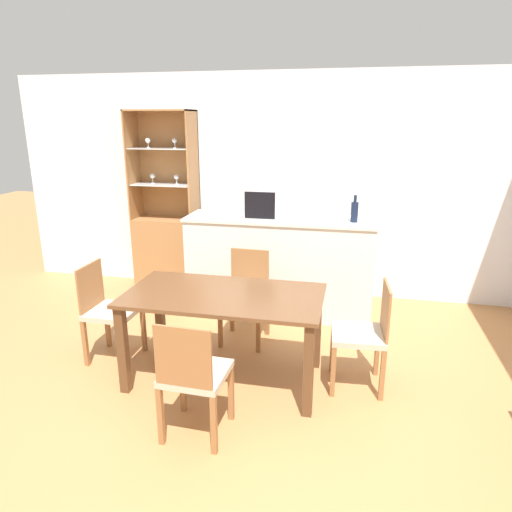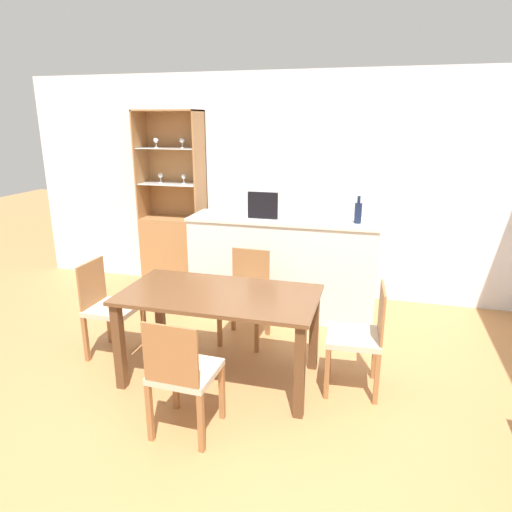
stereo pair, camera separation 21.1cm
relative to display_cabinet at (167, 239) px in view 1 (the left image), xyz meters
name	(u,v)px [view 1 (the left image)]	position (x,y,z in m)	size (l,w,h in m)	color
ground_plane	(233,419)	(1.47, -2.42, -0.61)	(18.00, 18.00, 0.00)	#B27A47
wall_back	(289,187)	(1.47, 0.21, 0.66)	(6.80, 0.06, 2.55)	silver
kitchen_counter	(279,266)	(1.48, -0.49, -0.09)	(1.98, 0.56, 1.05)	silver
display_cabinet	(167,239)	(0.00, 0.00, 0.00)	(0.77, 0.38, 2.14)	#A37042
dining_table	(224,307)	(1.28, -1.92, 0.01)	(1.53, 0.81, 0.74)	brown
dining_chair_head_far	(246,295)	(1.28, -1.20, -0.17)	(0.42, 0.42, 0.85)	#C1B299
dining_chair_head_near	(194,376)	(1.27, -2.63, -0.17)	(0.42, 0.42, 0.85)	#C1B299
dining_chair_side_left_far	(109,311)	(0.20, -1.80, -0.17)	(0.40, 0.40, 0.85)	#C1B299
dining_chair_side_right_far	(363,334)	(2.35, -1.80, -0.17)	(0.43, 0.43, 0.85)	#C1B299
microwave	(269,203)	(1.36, -0.48, 0.59)	(0.49, 0.33, 0.31)	silver
wine_bottle	(354,211)	(2.23, -0.52, 0.54)	(0.07, 0.07, 0.27)	#141E38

